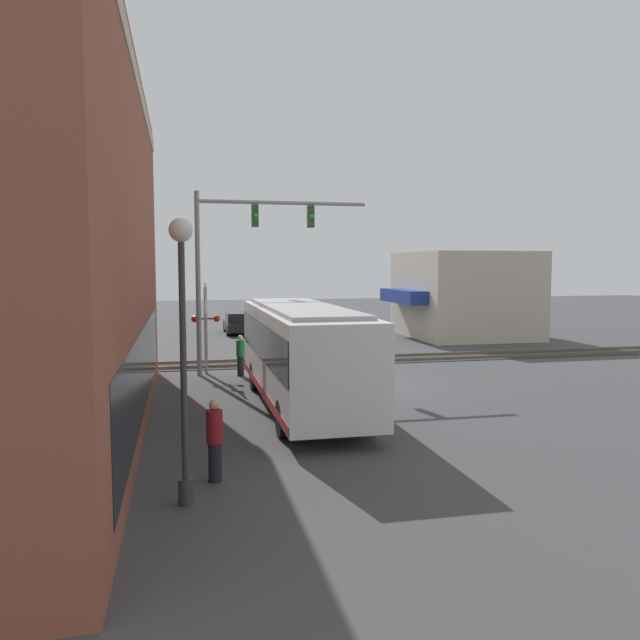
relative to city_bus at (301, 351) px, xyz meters
The scene contains 12 objects.
ground_plane 4.46m from the city_bus, 43.21° to the right, with size 120.00×120.00×0.00m, color #424244.
shop_building 22.13m from the city_bus, 38.47° to the right, with size 8.04×8.21×5.33m.
city_bus is the anchor object (origin of this frame).
traffic_signal_gantry 7.55m from the city_bus, ahead, with size 0.42×7.09×7.47m.
crossing_signal 7.40m from the city_bus, 21.59° to the left, with size 1.41×1.18×3.81m.
streetlamp 8.48m from the city_bus, 154.05° to the left, with size 0.44×0.44×5.35m.
rail_track_near 9.57m from the city_bus, 17.32° to the right, with size 2.60×60.00×0.15m.
parked_car_red 15.02m from the city_bus, ahead, with size 4.81×1.82×1.43m.
parked_car_black 22.04m from the city_bus, ahead, with size 4.55×1.82×1.41m.
parked_car_grey 28.72m from the city_bus, ahead, with size 4.68×1.82×1.49m.
pedestrian_by_lamp 7.12m from the city_bus, 154.39° to the left, with size 0.34×0.34×1.74m.
pedestrian_at_crossing 6.23m from the city_bus, 12.87° to the left, with size 0.34×0.34×1.68m.
Camera 1 is at (-22.17, 6.47, 4.49)m, focal length 35.00 mm.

